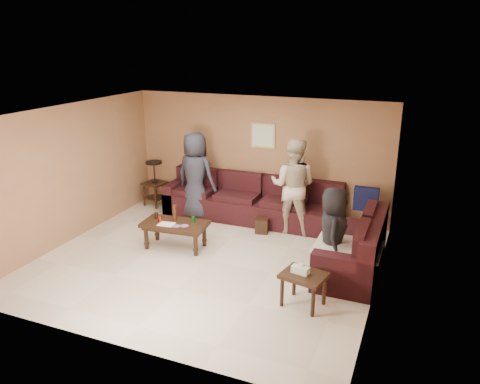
{
  "coord_description": "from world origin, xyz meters",
  "views": [
    {
      "loc": [
        3.21,
        -6.46,
        3.6
      ],
      "look_at": [
        0.25,
        0.85,
        1.0
      ],
      "focal_mm": 35.0,
      "sensor_mm": 36.0,
      "label": 1
    }
  ],
  "objects": [
    {
      "name": "side_table_right",
      "position": [
        1.85,
        -0.75,
        0.42
      ],
      "size": [
        0.68,
        0.6,
        0.64
      ],
      "rotation": [
        0.0,
        0.0,
        -0.21
      ],
      "color": "black",
      "rests_on": "ground"
    },
    {
      "name": "wall_art",
      "position": [
        0.1,
        2.48,
        1.7
      ],
      "size": [
        0.52,
        0.04,
        0.52
      ],
      "color": "tan",
      "rests_on": "ground"
    },
    {
      "name": "waste_bin",
      "position": [
        0.45,
        1.49,
        0.14
      ],
      "size": [
        0.28,
        0.28,
        0.29
      ],
      "primitive_type": "cube",
      "rotation": [
        0.0,
        0.0,
        0.2
      ],
      "color": "black",
      "rests_on": "ground"
    },
    {
      "name": "person_middle",
      "position": [
        0.96,
        1.8,
        0.93
      ],
      "size": [
        0.92,
        0.73,
        1.85
      ],
      "primitive_type": "imported",
      "rotation": [
        0.0,
        0.0,
        3.17
      ],
      "color": "#C6B393",
      "rests_on": "ground"
    },
    {
      "name": "room",
      "position": [
        0.0,
        0.0,
        1.66
      ],
      "size": [
        5.6,
        5.5,
        2.5
      ],
      "color": "beige",
      "rests_on": "ground"
    },
    {
      "name": "end_table_left",
      "position": [
        -2.3,
        2.07,
        0.53
      ],
      "size": [
        0.54,
        0.54,
        1.02
      ],
      "rotation": [
        0.0,
        0.0,
        -0.23
      ],
      "color": "black",
      "rests_on": "ground"
    },
    {
      "name": "coffee_table",
      "position": [
        -0.77,
        0.27,
        0.41
      ],
      "size": [
        1.21,
        0.68,
        0.76
      ],
      "rotation": [
        0.0,
        0.0,
        0.09
      ],
      "color": "black",
      "rests_on": "ground"
    },
    {
      "name": "person_left",
      "position": [
        -1.13,
        1.8,
        0.9
      ],
      "size": [
        0.95,
        0.69,
        1.8
      ],
      "primitive_type": "imported",
      "rotation": [
        0.0,
        0.0,
        3.01
      ],
      "color": "#292B39",
      "rests_on": "ground"
    },
    {
      "name": "person_right",
      "position": [
        2.05,
        0.21,
        0.74
      ],
      "size": [
        0.61,
        0.81,
        1.48
      ],
      "primitive_type": "imported",
      "rotation": [
        0.0,
        0.0,
        1.78
      ],
      "color": "black",
      "rests_on": "ground"
    },
    {
      "name": "sectional_sofa",
      "position": [
        0.81,
        1.52,
        0.33
      ],
      "size": [
        4.65,
        2.9,
        0.97
      ],
      "color": "#331115",
      "rests_on": "ground"
    }
  ]
}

